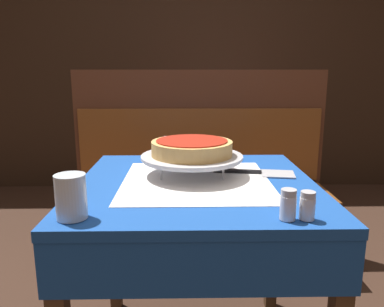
# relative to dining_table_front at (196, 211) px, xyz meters

# --- Properties ---
(dining_table_front) EXTENTS (0.81, 0.81, 0.75)m
(dining_table_front) POSITION_rel_dining_table_front_xyz_m (0.00, 0.00, 0.00)
(dining_table_front) COLOR #194799
(dining_table_front) RESTS_ON ground_plane
(dining_table_rear) EXTENTS (0.80, 0.80, 0.75)m
(dining_table_rear) POSITION_rel_dining_table_front_xyz_m (0.31, 1.75, 0.00)
(dining_table_rear) COLOR red
(dining_table_rear) RESTS_ON ground_plane
(booth_bench) EXTENTS (1.49, 0.44, 1.13)m
(booth_bench) POSITION_rel_dining_table_front_xyz_m (0.05, 0.84, -0.31)
(booth_bench) COLOR #4C2819
(booth_bench) RESTS_ON ground_plane
(back_wall_panel) EXTENTS (6.00, 0.04, 2.40)m
(back_wall_panel) POSITION_rel_dining_table_front_xyz_m (0.00, 2.35, 0.56)
(back_wall_panel) COLOR black
(back_wall_panel) RESTS_ON ground_plane
(pizza_pan_stand) EXTENTS (0.37, 0.37, 0.07)m
(pizza_pan_stand) POSITION_rel_dining_table_front_xyz_m (-0.01, 0.07, 0.17)
(pizza_pan_stand) COLOR #ADADB2
(pizza_pan_stand) RESTS_ON dining_table_front
(deep_dish_pizza) EXTENTS (0.29, 0.29, 0.06)m
(deep_dish_pizza) POSITION_rel_dining_table_front_xyz_m (-0.01, 0.07, 0.21)
(deep_dish_pizza) COLOR tan
(deep_dish_pizza) RESTS_ON pizza_pan_stand
(pizza_server) EXTENTS (0.30, 0.12, 0.01)m
(pizza_server) POSITION_rel_dining_table_front_xyz_m (0.23, 0.09, 0.11)
(pizza_server) COLOR #BCBCC1
(pizza_server) RESTS_ON dining_table_front
(water_glass_near) EXTENTS (0.08, 0.08, 0.12)m
(water_glass_near) POSITION_rel_dining_table_front_xyz_m (-0.33, -0.33, 0.17)
(water_glass_near) COLOR silver
(water_glass_near) RESTS_ON dining_table_front
(salt_shaker) EXTENTS (0.04, 0.04, 0.08)m
(salt_shaker) POSITION_rel_dining_table_front_xyz_m (0.22, -0.35, 0.15)
(salt_shaker) COLOR silver
(salt_shaker) RESTS_ON dining_table_front
(pepper_shaker) EXTENTS (0.04, 0.04, 0.07)m
(pepper_shaker) POSITION_rel_dining_table_front_xyz_m (0.27, -0.35, 0.15)
(pepper_shaker) COLOR silver
(pepper_shaker) RESTS_ON dining_table_front
(napkin_holder) EXTENTS (0.10, 0.05, 0.09)m
(napkin_holder) POSITION_rel_dining_table_front_xyz_m (-0.08, 0.36, 0.15)
(napkin_holder) COLOR #B2B2B7
(napkin_holder) RESTS_ON dining_table_front
(condiment_caddy) EXTENTS (0.12, 0.12, 0.17)m
(condiment_caddy) POSITION_rel_dining_table_front_xyz_m (0.41, 1.69, 0.16)
(condiment_caddy) COLOR black
(condiment_caddy) RESTS_ON dining_table_rear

